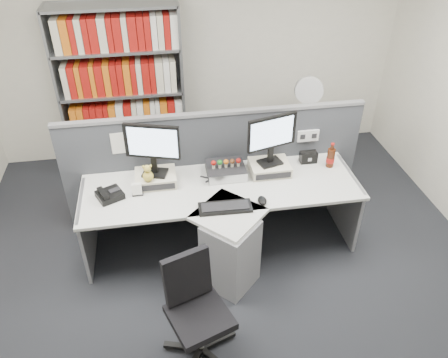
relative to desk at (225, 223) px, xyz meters
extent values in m
plane|color=#25272C|center=(0.00, -0.60, -0.46)|extent=(5.50, 5.50, 0.00)
cube|color=silver|center=(0.00, 2.15, 0.89)|extent=(5.00, 0.04, 2.70)
cube|color=#414349|center=(0.00, 0.65, 0.17)|extent=(3.00, 0.05, 1.25)
cube|color=gray|center=(0.00, 0.65, 0.80)|extent=(3.00, 0.07, 0.03)
cube|color=white|center=(0.95, 0.62, 0.49)|extent=(0.22, 0.04, 0.12)
cube|color=white|center=(-0.90, 0.63, 0.59)|extent=(0.16, 0.00, 0.22)
cube|color=white|center=(-0.50, 0.63, 0.59)|extent=(0.16, 0.00, 0.22)
cube|color=white|center=(0.70, 0.63, 0.59)|extent=(0.16, 0.00, 0.22)
cube|color=silver|center=(0.00, 0.22, 0.25)|extent=(2.60, 0.80, 0.03)
cube|color=silver|center=(0.00, -0.18, 0.25)|extent=(0.74, 0.74, 0.03)
cube|color=gray|center=(0.00, -0.30, -0.11)|extent=(0.57, 0.57, 0.69)
cube|color=gray|center=(-1.28, 0.22, -0.10)|extent=(0.03, 0.70, 0.72)
cube|color=gray|center=(1.28, 0.22, -0.10)|extent=(0.03, 0.70, 0.72)
cube|color=gray|center=(0.00, 0.58, -0.11)|extent=(2.50, 0.02, 0.45)
cube|color=beige|center=(-0.60, 0.38, 0.31)|extent=(0.38, 0.30, 0.10)
cube|color=black|center=(-0.60, 0.23, 0.31)|extent=(0.34, 0.01, 0.06)
cube|color=beige|center=(0.50, 0.38, 0.31)|extent=(0.38, 0.30, 0.10)
cube|color=black|center=(0.50, 0.23, 0.31)|extent=(0.34, 0.01, 0.06)
cube|color=black|center=(-0.60, 0.38, 0.37)|extent=(0.26, 0.22, 0.02)
cube|color=black|center=(-0.60, 0.38, 0.46)|extent=(0.06, 0.04, 0.18)
cube|color=black|center=(-0.60, 0.38, 0.71)|extent=(0.49, 0.18, 0.33)
cube|color=#C1DCFF|center=(-0.59, 0.37, 0.71)|extent=(0.43, 0.14, 0.28)
cube|color=black|center=(0.50, 0.38, 0.37)|extent=(0.25, 0.21, 0.02)
cube|color=black|center=(0.50, 0.38, 0.46)|extent=(0.06, 0.04, 0.18)
cube|color=black|center=(0.50, 0.38, 0.70)|extent=(0.48, 0.17, 0.33)
cube|color=#C1DCFF|center=(0.50, 0.37, 0.70)|extent=(0.43, 0.12, 0.28)
cube|color=black|center=(0.08, 0.41, 0.31)|extent=(0.36, 0.32, 0.10)
cube|color=silver|center=(0.08, 0.25, 0.31)|extent=(0.36, 0.01, 0.09)
cylinder|color=beige|center=(-0.04, 0.39, 0.38)|extent=(0.03, 0.03, 0.03)
sphere|color=#A5140F|center=(-0.04, 0.39, 0.42)|extent=(0.05, 0.05, 0.05)
cylinder|color=beige|center=(0.02, 0.39, 0.38)|extent=(0.03, 0.03, 0.03)
sphere|color=#19721E|center=(0.02, 0.39, 0.42)|extent=(0.05, 0.05, 0.05)
cylinder|color=beige|center=(0.08, 0.39, 0.38)|extent=(0.03, 0.03, 0.03)
sphere|color=orange|center=(0.08, 0.39, 0.42)|extent=(0.05, 0.05, 0.05)
cylinder|color=beige|center=(0.14, 0.39, 0.38)|extent=(0.03, 0.03, 0.03)
sphere|color=#593319|center=(0.14, 0.39, 0.42)|extent=(0.05, 0.05, 0.05)
cylinder|color=beige|center=(0.20, 0.39, 0.38)|extent=(0.03, 0.03, 0.03)
sphere|color=#A5140F|center=(0.20, 0.39, 0.42)|extent=(0.05, 0.05, 0.05)
cube|color=black|center=(-0.02, -0.11, 0.28)|extent=(0.47, 0.19, 0.03)
cube|color=black|center=(-0.02, -0.11, 0.29)|extent=(0.42, 0.14, 0.01)
ellipsoid|color=black|center=(0.32, -0.08, 0.29)|extent=(0.08, 0.13, 0.05)
cube|color=black|center=(-1.01, 0.21, 0.29)|extent=(0.28, 0.27, 0.06)
cube|color=black|center=(-1.07, 0.19, 0.34)|extent=(0.12, 0.18, 0.03)
cube|color=black|center=(-0.97, 0.24, 0.33)|extent=(0.11, 0.09, 0.01)
cube|color=black|center=(-0.77, 0.22, 0.27)|extent=(0.10, 0.06, 0.02)
cube|color=white|center=(-0.77, 0.20, 0.33)|extent=(0.09, 0.04, 0.10)
cube|color=white|center=(-0.77, 0.24, 0.33)|extent=(0.09, 0.04, 0.10)
sphere|color=gold|center=(-0.66, 0.28, 0.41)|extent=(0.10, 0.10, 0.10)
sphere|color=gold|center=(-0.66, 0.28, 0.50)|extent=(0.07, 0.07, 0.07)
sphere|color=gold|center=(-0.69, 0.28, 0.52)|extent=(0.03, 0.03, 0.03)
sphere|color=gold|center=(-0.63, 0.28, 0.52)|extent=(0.03, 0.03, 0.03)
cube|color=black|center=(0.93, 0.49, 0.32)|extent=(0.17, 0.09, 0.11)
cylinder|color=#3F190A|center=(1.12, 0.38, 0.36)|extent=(0.08, 0.08, 0.19)
cylinder|color=#A5140F|center=(1.12, 0.38, 0.34)|extent=(0.08, 0.08, 0.05)
cylinder|color=#3F190A|center=(1.12, 0.38, 0.49)|extent=(0.03, 0.03, 0.05)
cylinder|color=#A5140F|center=(1.12, 0.38, 0.52)|extent=(0.03, 0.03, 0.01)
cube|color=gray|center=(-1.59, 1.85, 0.54)|extent=(0.03, 0.40, 2.00)
cube|color=gray|center=(-0.21, 1.85, 0.54)|extent=(0.03, 0.40, 2.00)
cube|color=gray|center=(-0.90, 2.04, 0.54)|extent=(1.40, 0.02, 2.00)
cube|color=gray|center=(-0.90, 1.85, -0.44)|extent=(1.38, 0.40, 0.03)
cube|color=gray|center=(-0.90, 1.85, 0.06)|extent=(1.38, 0.40, 0.03)
cube|color=gray|center=(-0.90, 1.85, 0.56)|extent=(1.38, 0.40, 0.03)
cube|color=gray|center=(-0.90, 1.85, 1.06)|extent=(1.38, 0.40, 0.03)
cube|color=gray|center=(-0.90, 1.85, 1.52)|extent=(1.38, 0.40, 0.03)
cube|color=#A5140F|center=(-0.90, 1.82, -0.24)|extent=(1.24, 0.28, 0.36)
cube|color=orange|center=(-0.90, 1.82, 0.26)|extent=(1.24, 0.28, 0.36)
cube|color=beige|center=(-0.90, 1.82, 0.76)|extent=(1.24, 0.28, 0.36)
cube|color=white|center=(-0.90, 1.82, 1.26)|extent=(1.24, 0.28, 0.36)
cube|color=gray|center=(1.20, 1.40, -0.11)|extent=(0.45, 0.60, 0.70)
cube|color=black|center=(1.20, 1.10, 0.06)|extent=(0.40, 0.02, 0.28)
cube|color=black|center=(1.20, 1.10, -0.26)|extent=(0.40, 0.02, 0.28)
cylinder|color=white|center=(1.20, 1.40, 0.26)|extent=(0.19, 0.19, 0.03)
cylinder|color=white|center=(1.20, 1.40, 0.37)|extent=(0.03, 0.03, 0.19)
cylinder|color=white|center=(1.20, 1.39, 0.63)|extent=(0.32, 0.15, 0.32)
cylinder|color=silver|center=(1.20, 1.41, 0.63)|extent=(0.32, 0.14, 0.32)
cylinder|color=silver|center=(-0.36, -0.99, -0.23)|extent=(0.05, 0.05, 0.37)
cube|color=black|center=(-0.36, -0.99, -0.02)|extent=(0.54, 0.54, 0.06)
cube|color=black|center=(-0.42, -0.81, 0.23)|extent=(0.38, 0.22, 0.43)
cube|color=black|center=(-0.20, -0.93, -0.41)|extent=(0.27, 0.14, 0.04)
cylinder|color=black|center=(-0.10, -0.90, -0.43)|extent=(0.05, 0.05, 0.03)
cube|color=black|center=(-0.36, -0.82, -0.41)|extent=(0.05, 0.28, 0.04)
cylinder|color=black|center=(-0.36, -0.71, -0.43)|extent=(0.05, 0.05, 0.03)
cube|color=black|center=(-0.51, -0.94, -0.41)|extent=(0.28, 0.12, 0.04)
cylinder|color=black|center=(-0.62, -0.91, -0.43)|extent=(0.05, 0.05, 0.03)
camera|label=1|loc=(-0.52, -3.10, 2.73)|focal=35.86mm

